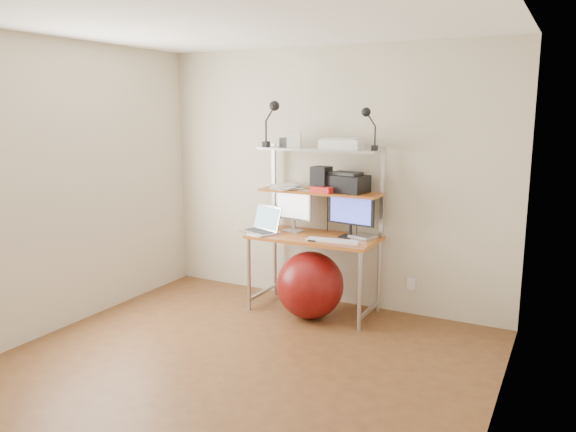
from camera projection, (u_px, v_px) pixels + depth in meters
name	position (u px, v px, depth m)	size (l,w,h in m)	color
room	(228.00, 205.00, 3.91)	(3.60, 3.60, 3.60)	brown
computer_desk	(317.00, 212.00, 5.28)	(1.20, 0.60, 1.57)	#AC6221
wall_outlet	(411.00, 283.00, 5.26)	(0.08, 0.01, 0.12)	white
monitor_silver	(294.00, 207.00, 5.43)	(0.40, 0.16, 0.44)	silver
monitor_black	(351.00, 212.00, 5.16)	(0.47, 0.16, 0.47)	black
laptop	(263.00, 227.00, 5.41)	(0.45, 0.41, 0.32)	silver
keyboard	(331.00, 240.00, 5.05)	(0.46, 0.13, 0.01)	white
mouse	(354.00, 243.00, 4.92)	(0.09, 0.05, 0.02)	white
mac_mini	(363.00, 237.00, 5.14)	(0.20, 0.20, 0.04)	silver
phone	(313.00, 239.00, 5.09)	(0.07, 0.13, 0.01)	black
printer	(346.00, 183.00, 5.20)	(0.42, 0.32, 0.19)	black
nas_cube	(321.00, 179.00, 5.25)	(0.16, 0.16, 0.23)	black
red_box	(323.00, 190.00, 5.18)	(0.20, 0.13, 0.06)	red
scanner	(342.00, 144.00, 5.14)	(0.39, 0.26, 0.10)	white
box_white	(294.00, 140.00, 5.32)	(0.12, 0.10, 0.15)	white
box_grey	(286.00, 142.00, 5.42)	(0.09, 0.09, 0.09)	#2C2C2E
clip_lamp_left	(273.00, 113.00, 5.30)	(0.17, 0.10, 0.44)	black
clip_lamp_right	(368.00, 119.00, 4.92)	(0.15, 0.08, 0.37)	black
exercise_ball	(310.00, 285.00, 5.18)	(0.62, 0.62, 0.62)	maroon
paper_stack	(285.00, 187.00, 5.47)	(0.40, 0.41, 0.03)	white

